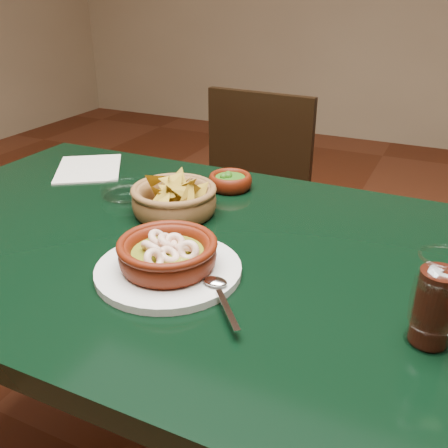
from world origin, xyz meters
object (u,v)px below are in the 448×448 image
at_px(dining_chair, 243,214).
at_px(cola_drink, 436,301).
at_px(dining_table, 166,278).
at_px(shrimp_plate, 168,257).
at_px(chip_basket, 174,199).

bearing_deg(dining_chair, cola_drink, -52.85).
height_order(dining_table, shrimp_plate, shrimp_plate).
height_order(dining_table, cola_drink, cola_drink).
distance_m(shrimp_plate, chip_basket, 0.24).
xyz_separation_m(shrimp_plate, cola_drink, (0.41, -0.00, 0.03)).
bearing_deg(cola_drink, chip_basket, 157.59).
xyz_separation_m(dining_table, chip_basket, (-0.03, 0.09, 0.13)).
bearing_deg(dining_chair, dining_table, -79.24).
height_order(dining_chair, shrimp_plate, dining_chair).
distance_m(dining_table, dining_chair, 0.74).
bearing_deg(shrimp_plate, dining_chair, 104.88).
bearing_deg(dining_table, cola_drink, -13.78).
relative_size(chip_basket, cola_drink, 1.38).
bearing_deg(shrimp_plate, chip_basket, 118.08).
height_order(shrimp_plate, chip_basket, chip_basket).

